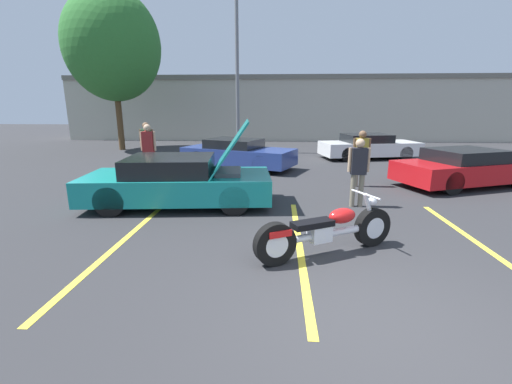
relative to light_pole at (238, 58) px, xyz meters
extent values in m
plane|color=#2D2D30|center=(3.18, -14.54, -4.70)|extent=(80.00, 80.00, 0.00)
cube|color=yellow|center=(-0.82, -12.23, -4.69)|extent=(0.12, 5.15, 0.01)
cube|color=yellow|center=(2.43, -12.23, -4.69)|extent=(0.12, 5.15, 0.01)
cube|color=yellow|center=(5.68, -12.23, -4.69)|extent=(0.12, 5.15, 0.01)
cube|color=#B2AD9E|center=(3.18, 7.78, -2.50)|extent=(32.00, 4.00, 4.40)
cube|color=slate|center=(3.18, 7.78, -0.45)|extent=(32.00, 4.20, 0.30)
cylinder|color=slate|center=(-0.07, 0.00, -0.39)|extent=(0.18, 0.18, 8.62)
cylinder|color=brown|center=(-6.71, 0.73, -3.03)|extent=(0.32, 0.32, 3.33)
ellipsoid|color=#2D702D|center=(-6.71, 0.73, 0.76)|extent=(4.93, 4.93, 5.67)
cylinder|color=black|center=(3.71, -12.13, -4.35)|extent=(0.69, 0.46, 0.69)
cylinder|color=black|center=(2.00, -13.01, -4.35)|extent=(0.69, 0.46, 0.69)
cylinder|color=silver|center=(3.71, -12.13, -4.35)|extent=(0.42, 0.33, 0.38)
cylinder|color=silver|center=(2.00, -13.01, -4.35)|extent=(0.42, 0.33, 0.38)
cylinder|color=silver|center=(2.85, -12.57, -4.33)|extent=(1.51, 0.86, 0.12)
cube|color=silver|center=(2.73, -12.64, -4.29)|extent=(0.43, 0.38, 0.28)
ellipsoid|color=red|center=(3.11, -12.44, -4.05)|extent=(0.58, 0.48, 0.26)
cube|color=black|center=(2.60, -12.70, -4.11)|extent=(0.75, 0.56, 0.10)
cube|color=red|center=(2.04, -12.99, -4.16)|extent=(0.44, 0.37, 0.10)
cylinder|color=silver|center=(3.63, -12.17, -4.03)|extent=(0.31, 0.20, 0.63)
cylinder|color=silver|center=(3.52, -12.22, -3.73)|extent=(0.35, 0.64, 0.04)
sphere|color=silver|center=(3.67, -12.15, -3.87)|extent=(0.16, 0.16, 0.16)
cylinder|color=silver|center=(2.42, -12.67, -4.39)|extent=(1.16, 0.66, 0.09)
cube|color=teal|center=(-0.43, -9.83, -4.21)|extent=(4.67, 2.37, 0.60)
cube|color=black|center=(-0.61, -9.85, -3.69)|extent=(2.19, 1.93, 0.43)
cylinder|color=black|center=(1.05, -10.54, -4.35)|extent=(0.71, 0.29, 0.69)
cylinder|color=black|center=(0.87, -8.84, -4.35)|extent=(0.71, 0.29, 0.69)
cylinder|color=black|center=(-1.73, -10.82, -4.35)|extent=(0.71, 0.29, 0.69)
cylinder|color=black|center=(-1.90, -9.12, -4.35)|extent=(0.71, 0.29, 0.69)
cube|color=teal|center=(0.85, -9.70, -3.26)|extent=(1.11, 1.86, 1.31)
cube|color=#4C4C51|center=(0.80, -9.71, -3.95)|extent=(0.70, 1.11, 0.28)
cube|color=white|center=(6.28, -1.69, -4.22)|extent=(4.70, 2.65, 0.60)
cube|color=black|center=(6.11, -1.72, -3.74)|extent=(2.28, 1.97, 0.36)
cylinder|color=black|center=(7.79, -2.16, -4.38)|extent=(0.67, 0.35, 0.64)
cylinder|color=black|center=(7.46, -0.64, -4.38)|extent=(0.67, 0.35, 0.64)
cylinder|color=black|center=(5.10, -2.73, -4.38)|extent=(0.67, 0.35, 0.64)
cylinder|color=black|center=(4.78, -1.21, -4.38)|extent=(0.67, 0.35, 0.64)
cube|color=red|center=(7.90, -7.15, -4.22)|extent=(4.81, 3.24, 0.59)
cube|color=black|center=(7.73, -7.21, -3.74)|extent=(2.45, 2.20, 0.37)
cylinder|color=black|center=(8.92, -5.93, -4.36)|extent=(0.70, 0.44, 0.67)
cylinder|color=black|center=(6.88, -8.36, -4.36)|extent=(0.70, 0.44, 0.67)
cylinder|color=black|center=(6.33, -6.91, -4.36)|extent=(0.70, 0.44, 0.67)
cube|color=navy|center=(0.46, -4.65, -4.20)|extent=(4.69, 3.25, 0.62)
cube|color=black|center=(0.30, -4.58, -3.72)|extent=(2.40, 2.18, 0.34)
cylinder|color=black|center=(1.43, -5.86, -4.35)|extent=(0.73, 0.47, 0.70)
cylinder|color=black|center=(2.00, -4.47, -4.35)|extent=(0.73, 0.47, 0.70)
cylinder|color=black|center=(-1.07, -4.83, -4.35)|extent=(0.73, 0.47, 0.70)
cylinder|color=black|center=(-0.50, -3.44, -4.35)|extent=(0.73, 0.47, 0.70)
cylinder|color=gray|center=(-2.83, -5.77, -4.25)|extent=(0.12, 0.12, 0.89)
cylinder|color=gray|center=(-2.63, -5.77, -4.25)|extent=(0.12, 0.12, 0.89)
cube|color=#4C7F47|center=(-2.73, -5.77, -3.45)|extent=(0.36, 0.20, 0.71)
cylinder|color=brown|center=(-2.95, -5.77, -3.42)|extent=(0.08, 0.08, 0.64)
cylinder|color=brown|center=(-2.51, -5.77, -3.42)|extent=(0.08, 0.08, 0.64)
sphere|color=brown|center=(-2.73, -5.77, -2.98)|extent=(0.24, 0.24, 0.24)
cylinder|color=gray|center=(3.87, -9.69, -4.29)|extent=(0.12, 0.12, 0.81)
cylinder|color=gray|center=(4.07, -9.69, -4.29)|extent=(0.12, 0.12, 0.81)
cube|color=#26262D|center=(3.97, -9.69, -3.56)|extent=(0.36, 0.20, 0.64)
cylinder|color=tan|center=(3.75, -9.69, -3.53)|extent=(0.08, 0.08, 0.58)
cylinder|color=tan|center=(4.19, -9.69, -3.53)|extent=(0.08, 0.08, 0.58)
sphere|color=tan|center=(3.97, -9.69, -3.13)|extent=(0.22, 0.22, 0.22)
cylinder|color=gray|center=(4.44, -7.50, -4.28)|extent=(0.12, 0.12, 0.83)
cylinder|color=gray|center=(4.64, -7.50, -4.28)|extent=(0.12, 0.12, 0.83)
cube|color=#B29933|center=(4.54, -7.50, -3.54)|extent=(0.36, 0.20, 0.65)
cylinder|color=brown|center=(4.32, -7.50, -3.51)|extent=(0.08, 0.08, 0.59)
cylinder|color=brown|center=(4.76, -7.50, -3.51)|extent=(0.08, 0.08, 0.59)
sphere|color=brown|center=(4.54, -7.50, -3.10)|extent=(0.22, 0.22, 0.22)
cylinder|color=#38476B|center=(-2.40, -6.78, -4.25)|extent=(0.12, 0.12, 0.89)
cylinder|color=#38476B|center=(-2.20, -6.78, -4.25)|extent=(0.12, 0.12, 0.89)
cube|color=maroon|center=(-2.30, -6.78, -3.46)|extent=(0.36, 0.20, 0.70)
cylinder|color=tan|center=(-2.52, -6.78, -3.42)|extent=(0.08, 0.08, 0.63)
cylinder|color=tan|center=(-2.08, -6.78, -3.42)|extent=(0.08, 0.08, 0.63)
sphere|color=tan|center=(-2.30, -6.78, -2.99)|extent=(0.24, 0.24, 0.24)
camera|label=1|loc=(2.02, -17.97, -2.25)|focal=24.00mm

